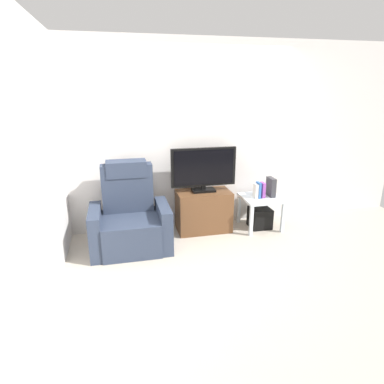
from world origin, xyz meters
name	(u,v)px	position (x,y,z in m)	size (l,w,h in m)	color
ground_plane	(223,258)	(0.00, 0.00, 0.00)	(6.40, 6.40, 0.00)	#B2A899
wall_back	(201,137)	(0.00, 1.13, 1.30)	(6.40, 0.06, 2.60)	silver
wall_side	(42,160)	(-1.88, 0.00, 1.30)	(0.06, 4.48, 2.60)	silver
tv_stand	(203,211)	(-0.02, 0.85, 0.29)	(0.75, 0.43, 0.58)	brown
television	(204,169)	(-0.02, 0.87, 0.90)	(0.91, 0.20, 0.61)	black
recliner_armchair	(130,219)	(-1.06, 0.57, 0.37)	(0.98, 0.78, 1.08)	#2D384C
side_table	(261,202)	(0.81, 0.76, 0.39)	(0.54, 0.54, 0.47)	silver
subwoofer_box	(260,218)	(0.81, 0.76, 0.15)	(0.29, 0.29, 0.29)	black
book_leftmost	(256,191)	(0.71, 0.74, 0.57)	(0.04, 0.11, 0.20)	white
book_middle	(258,190)	(0.75, 0.74, 0.58)	(0.03, 0.12, 0.22)	#3366B2
book_rightmost	(263,190)	(0.81, 0.74, 0.58)	(0.04, 0.12, 0.22)	purple
game_console	(271,187)	(0.95, 0.77, 0.60)	(0.07, 0.20, 0.27)	#333338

